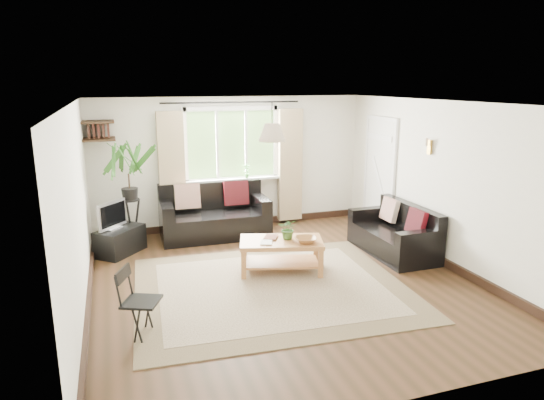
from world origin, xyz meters
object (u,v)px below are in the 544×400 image
object	(u,v)px
sofa_right	(393,231)
coffee_table	(281,256)
sofa_back	(214,212)
tv_stand	(120,241)
folding_chair	(142,303)
palm_stand	(130,195)

from	to	relation	value
sofa_right	coffee_table	world-z (taller)	sofa_right
sofa_back	sofa_right	world-z (taller)	sofa_back
sofa_right	tv_stand	distance (m)	4.32
coffee_table	folding_chair	bearing A→B (deg)	-148.39
sofa_right	palm_stand	xyz separation A→B (m)	(-3.89, 1.67, 0.49)
folding_chair	tv_stand	bearing A→B (deg)	27.36
folding_chair	palm_stand	bearing A→B (deg)	23.12
palm_stand	tv_stand	bearing A→B (deg)	-122.92
tv_stand	palm_stand	xyz separation A→B (m)	(0.21, 0.32, 0.65)
coffee_table	sofa_back	bearing A→B (deg)	106.37
sofa_right	tv_stand	bearing A→B (deg)	-108.78
sofa_back	sofa_right	distance (m)	3.04
coffee_table	sofa_right	bearing A→B (deg)	5.30
sofa_back	coffee_table	distance (m)	2.00
sofa_right	coffee_table	distance (m)	1.95
tv_stand	folding_chair	world-z (taller)	folding_chair
palm_stand	folding_chair	bearing A→B (deg)	-90.91
sofa_back	palm_stand	xyz separation A→B (m)	(-1.39, -0.06, 0.43)
tv_stand	sofa_right	bearing A→B (deg)	-66.96
coffee_table	palm_stand	distance (m)	2.76
coffee_table	palm_stand	world-z (taller)	palm_stand
folding_chair	sofa_right	bearing A→B (deg)	-46.25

